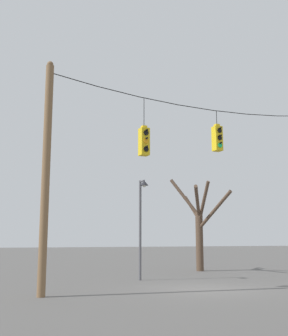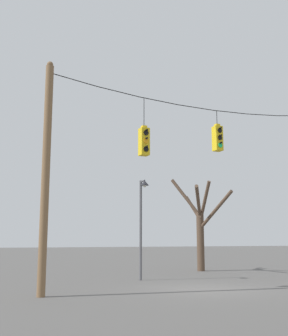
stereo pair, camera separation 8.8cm
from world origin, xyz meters
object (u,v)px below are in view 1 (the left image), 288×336
at_px(traffic_light_near_left_pole, 144,141).
at_px(street_lamp, 142,211).
at_px(utility_pole_left, 46,174).
at_px(bare_tree, 199,224).
at_px(traffic_light_over_intersection, 217,138).

height_order(traffic_light_near_left_pole, street_lamp, traffic_light_near_left_pole).
relative_size(utility_pole_left, bare_tree, 1.43).
distance_m(traffic_light_near_left_pole, street_lamp, 4.74).
bearing_deg(traffic_light_near_left_pole, traffic_light_over_intersection, 0.00).
xyz_separation_m(utility_pole_left, traffic_light_near_left_pole, (3.68, -0.00, 1.51)).
relative_size(traffic_light_over_intersection, street_lamp, 0.38).
xyz_separation_m(street_lamp, bare_tree, (5.64, 3.80, -0.39)).
bearing_deg(street_lamp, traffic_light_over_intersection, -65.49).
xyz_separation_m(traffic_light_near_left_pole, traffic_light_over_intersection, (3.39, 0.00, 0.48)).
bearing_deg(street_lamp, traffic_light_near_left_pole, -114.19).
xyz_separation_m(traffic_light_over_intersection, bare_tree, (3.94, 7.55, -3.23)).
bearing_deg(bare_tree, utility_pole_left, -145.55).
distance_m(street_lamp, bare_tree, 6.82).
height_order(traffic_light_near_left_pole, bare_tree, traffic_light_near_left_pole).
bearing_deg(utility_pole_left, traffic_light_over_intersection, -0.00).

